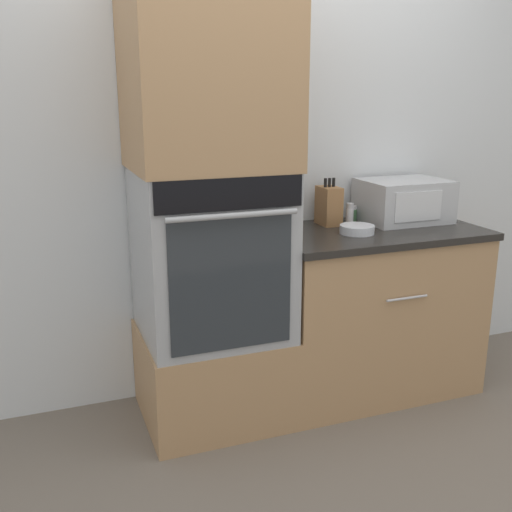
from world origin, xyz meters
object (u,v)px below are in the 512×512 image
at_px(bowl, 357,229).
at_px(condiment_jar_far, 290,219).
at_px(wall_oven, 211,253).
at_px(microwave, 403,200).
at_px(condiment_jar_mid, 352,214).
at_px(knife_block, 329,206).
at_px(condiment_jar_near, 350,214).

distance_m(bowl, condiment_jar_far, 0.34).
height_order(wall_oven, microwave, wall_oven).
height_order(wall_oven, condiment_jar_mid, wall_oven).
xyz_separation_m(microwave, condiment_jar_mid, (-0.26, 0.09, -0.07)).
bearing_deg(knife_block, bowl, -80.77).
bearing_deg(microwave, bowl, -155.29).
xyz_separation_m(condiment_jar_near, condiment_jar_far, (-0.33, 0.01, -0.00)).
distance_m(wall_oven, bowl, 0.73).
relative_size(condiment_jar_mid, condiment_jar_far, 0.77).
xyz_separation_m(knife_block, condiment_jar_far, (-0.23, -0.03, -0.05)).
bearing_deg(condiment_jar_mid, microwave, -18.52).
distance_m(wall_oven, microwave, 1.11).
height_order(microwave, knife_block, knife_block).
bearing_deg(wall_oven, condiment_jar_near, 9.41).
distance_m(bowl, condiment_jar_near, 0.20).
xyz_separation_m(bowl, condiment_jar_far, (-0.27, 0.20, 0.03)).
height_order(bowl, condiment_jar_far, condiment_jar_far).
relative_size(wall_oven, condiment_jar_mid, 9.29).
xyz_separation_m(knife_block, condiment_jar_near, (0.10, -0.04, -0.04)).
bearing_deg(wall_oven, condiment_jar_mid, 13.57).
bearing_deg(condiment_jar_far, condiment_jar_near, -1.79).
xyz_separation_m(condiment_jar_mid, condiment_jar_far, (-0.38, -0.06, 0.01)).
distance_m(wall_oven, condiment_jar_far, 0.48).
xyz_separation_m(microwave, condiment_jar_near, (-0.31, 0.01, -0.05)).
distance_m(knife_block, condiment_jar_mid, 0.17).
bearing_deg(microwave, knife_block, 171.98).
xyz_separation_m(knife_block, condiment_jar_mid, (0.15, 0.03, -0.06)).
relative_size(condiment_jar_near, condiment_jar_mid, 1.37).
bearing_deg(condiment_jar_near, microwave, -2.66).
height_order(condiment_jar_mid, condiment_jar_far, condiment_jar_far).
distance_m(microwave, knife_block, 0.42).
bearing_deg(condiment_jar_near, bowl, -108.55).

